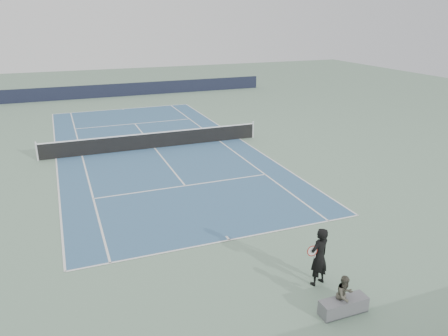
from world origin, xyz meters
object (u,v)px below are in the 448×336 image
object	(u,v)px
tennis_net	(154,140)
tennis_ball	(328,299)
tennis_player	(319,257)
spectator_bench	(344,300)

from	to	relation	value
tennis_net	tennis_ball	xyz separation A→B (m)	(1.30, -16.02, -0.47)
tennis_player	tennis_ball	size ratio (longest dim) A/B	26.98
tennis_net	tennis_player	distance (m)	15.30
tennis_net	tennis_ball	size ratio (longest dim) A/B	192.10
tennis_net	tennis_player	bearing A→B (deg)	-84.53
tennis_player	tennis_ball	world-z (taller)	tennis_player
tennis_ball	tennis_player	bearing A→B (deg)	79.07
tennis_player	spectator_bench	world-z (taller)	tennis_player
tennis_player	spectator_bench	size ratio (longest dim) A/B	1.31
tennis_net	tennis_player	size ratio (longest dim) A/B	7.12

